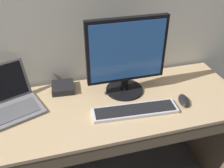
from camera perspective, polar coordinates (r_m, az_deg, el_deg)
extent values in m
cube|color=tan|center=(1.49, -2.78, -5.24)|extent=(1.77, 0.61, 0.02)
cube|color=brown|center=(2.05, 21.77, -9.40)|extent=(0.06, 0.56, 0.76)
cube|color=brown|center=(1.32, 0.17, -14.68)|extent=(1.70, 0.02, 0.08)
cube|color=slate|center=(1.53, -21.70, -5.99)|extent=(0.38, 0.32, 0.02)
cube|color=#505054|center=(1.51, -21.66, -5.94)|extent=(0.30, 0.23, 0.00)
cube|color=slate|center=(1.59, -24.16, 0.12)|extent=(0.33, 0.20, 0.21)
cube|color=black|center=(1.59, -24.13, 0.10)|extent=(0.29, 0.17, 0.19)
cylinder|color=black|center=(1.60, 2.84, -1.29)|extent=(0.24, 0.24, 0.01)
cylinder|color=black|center=(1.58, 2.89, 0.17)|extent=(0.05, 0.05, 0.08)
cube|color=black|center=(1.44, 3.36, 7.66)|extent=(0.47, 0.03, 0.39)
cube|color=#28569E|center=(1.43, 3.59, 7.34)|extent=(0.44, 0.00, 0.35)
cube|color=#BCBCC1|center=(1.44, 5.26, -6.08)|extent=(0.49, 0.15, 0.02)
cube|color=black|center=(1.43, 5.28, -5.74)|extent=(0.46, 0.13, 0.00)
ellipsoid|color=black|center=(1.55, 16.01, -3.60)|extent=(0.09, 0.13, 0.03)
cube|color=black|center=(1.63, -11.09, -0.77)|extent=(0.15, 0.15, 0.04)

